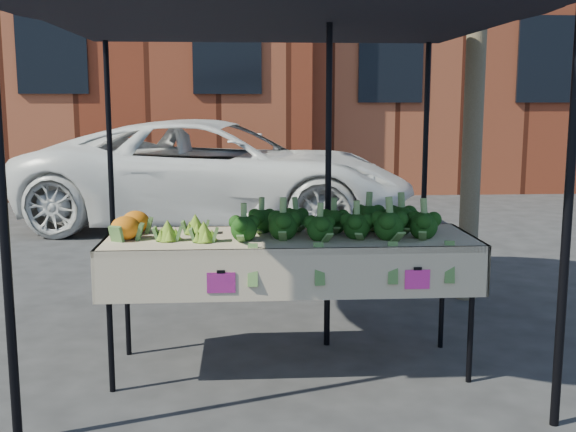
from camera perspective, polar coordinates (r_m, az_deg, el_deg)
The scene contains 8 objects.
ground at distance 4.89m, azimuth -0.43°, elevation -11.88°, with size 90.00×90.00×0.00m, color #262628.
table at distance 4.67m, azimuth 0.16°, elevation -7.08°, with size 2.40×0.81×0.90m.
canopy at distance 5.00m, azimuth -0.80°, elevation 4.76°, with size 3.16×3.16×2.74m, color black, non-canonical shape.
broccoli_heap at distance 4.59m, azimuth 3.57°, elevation -0.06°, with size 1.35×0.55×0.24m, color black.
romanesco_cluster at distance 4.53m, azimuth -8.24°, elevation -0.61°, with size 0.42×0.46×0.19m, color #86A42A.
cauliflower_pair at distance 4.65m, azimuth -12.71°, elevation -0.60°, with size 0.22×0.42×0.17m, color orange.
vehicle at distance 9.94m, azimuth -5.88°, elevation 14.85°, with size 2.52×1.52×5.47m, color white.
street_tree at distance 6.41m, azimuth 15.20°, elevation 15.47°, with size 2.53×2.53×4.98m, color #1E4C14, non-canonical shape.
Camera 1 is at (-0.27, -4.55, 1.77)m, focal length 43.63 mm.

